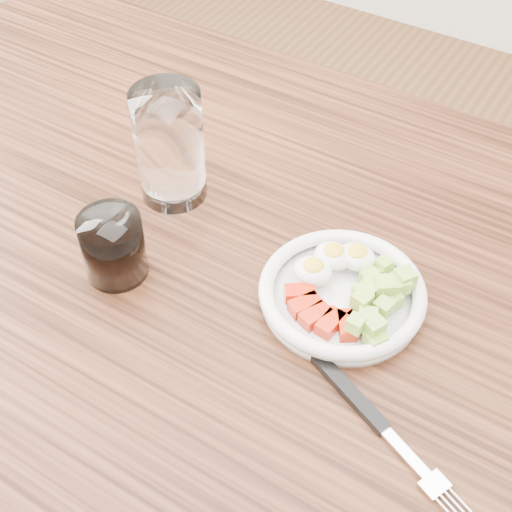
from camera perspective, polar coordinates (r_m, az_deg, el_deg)
The scene contains 5 objects.
dining_table at distance 0.91m, azimuth 0.20°, elevation -6.23°, with size 1.50×0.90×0.77m.
bowl at distance 0.81m, azimuth 7.04°, elevation -2.83°, with size 0.19×0.19×0.05m.
fork at distance 0.74m, azimuth 9.03°, elevation -12.34°, with size 0.21×0.10×0.01m.
water_glass at distance 0.90m, azimuth -6.92°, elevation 8.74°, with size 0.09×0.09×0.15m, color white.
coffee_glass at distance 0.83m, azimuth -11.34°, elevation 0.72°, with size 0.07×0.07×0.08m.
Camera 1 is at (0.28, -0.47, 1.40)m, focal length 50.00 mm.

